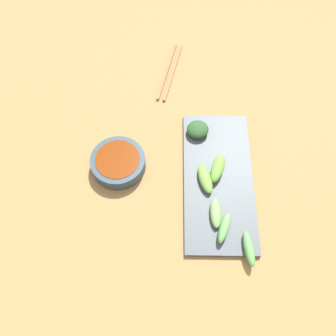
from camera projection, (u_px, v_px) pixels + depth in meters
name	position (u px, v px, depth m)	size (l,w,h in m)	color
tabletop	(183.00, 172.00, 0.97)	(2.10, 2.10, 0.02)	olive
sauce_bowl	(118.00, 162.00, 0.94)	(0.14, 0.14, 0.04)	#2F4553
serving_plate	(218.00, 180.00, 0.94)	(0.18, 0.40, 0.01)	#465056
broccoli_stalk_0	(218.00, 168.00, 0.93)	(0.03, 0.08, 0.03)	#6AB73D
broccoli_leafy_1	(198.00, 129.00, 0.99)	(0.06, 0.06, 0.03)	#295329
broccoli_stalk_2	(249.00, 249.00, 0.83)	(0.02, 0.08, 0.02)	#5DA457
broccoli_stalk_3	(216.00, 213.00, 0.88)	(0.03, 0.08, 0.02)	#71A358
broccoli_stalk_4	(205.00, 179.00, 0.92)	(0.03, 0.08, 0.02)	#69A540
broccoli_stalk_5	(224.00, 228.00, 0.85)	(0.02, 0.08, 0.03)	#69BB5B
chopsticks	(170.00, 71.00, 1.11)	(0.08, 0.23, 0.01)	#8F633E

